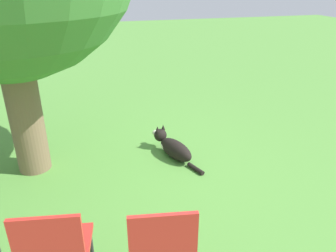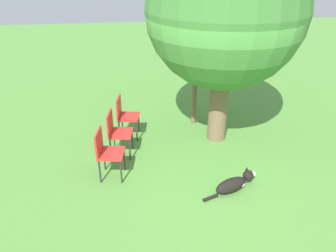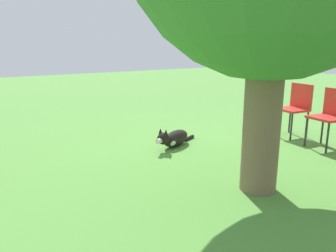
{
  "view_description": "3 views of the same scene",
  "coord_description": "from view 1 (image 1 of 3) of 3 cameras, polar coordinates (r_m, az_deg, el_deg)",
  "views": [
    {
      "loc": [
        -3.55,
        0.17,
        2.2
      ],
      "look_at": [
        0.04,
        -0.84,
        0.5
      ],
      "focal_mm": 35.0,
      "sensor_mm": 36.0,
      "label": 1
    },
    {
      "loc": [
        -1.53,
        -5.06,
        3.44
      ],
      "look_at": [
        -0.75,
        0.57,
        0.49
      ],
      "focal_mm": 35.0,
      "sensor_mm": 36.0,
      "label": 2
    },
    {
      "loc": [
        3.02,
        2.92,
        1.5
      ],
      "look_at": [
        0.14,
        -1.08,
        0.3
      ],
      "focal_mm": 35.0,
      "sensor_mm": 36.0,
      "label": 3
    }
  ],
  "objects": [
    {
      "name": "red_chair_1",
      "position": [
        2.48,
        -19.05,
        -19.54
      ],
      "size": [
        0.49,
        0.5,
        0.89
      ],
      "rotation": [
        0.0,
        0.0,
        -0.16
      ],
      "color": "red",
      "rests_on": "ground_plane"
    },
    {
      "name": "dog",
      "position": [
        4.38,
        0.82,
        -3.69
      ],
      "size": [
        0.99,
        0.46,
        0.34
      ],
      "rotation": [
        0.0,
        0.0,
        0.37
      ],
      "color": "black",
      "rests_on": "ground_plane"
    },
    {
      "name": "red_chair_0",
      "position": [
        2.38,
        -1.1,
        -20.12
      ],
      "size": [
        0.49,
        0.5,
        0.89
      ],
      "rotation": [
        0.0,
        0.0,
        -0.16
      ],
      "color": "red",
      "rests_on": "ground_plane"
    },
    {
      "name": "ground_plane",
      "position": [
        4.18,
        -11.08,
        -7.72
      ],
      "size": [
        30.0,
        30.0,
        0.0
      ],
      "primitive_type": "plane",
      "color": "#56933D"
    }
  ]
}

